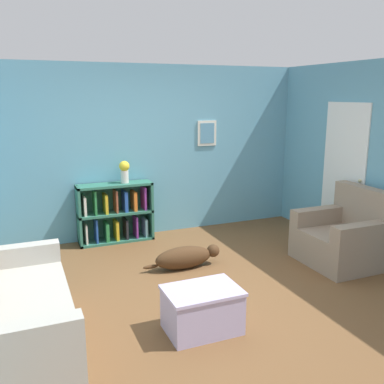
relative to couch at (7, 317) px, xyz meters
name	(u,v)px	position (x,y,z in m)	size (l,w,h in m)	color
ground_plane	(206,290)	(2.03, 0.46, -0.33)	(14.00, 14.00, 0.00)	brown
wall_back	(146,151)	(2.04, 2.71, 0.97)	(5.60, 0.13, 2.60)	#609EB7
couch	(7,317)	(0.00, 0.00, 0.00)	(0.91, 1.79, 0.90)	#ADA89E
bookshelf	(115,213)	(1.48, 2.50, 0.09)	(1.10, 0.32, 0.88)	#2D6B56
recliner_chair	(345,237)	(4.04, 0.51, 0.01)	(0.91, 0.98, 0.98)	gray
coffee_table	(202,308)	(1.65, -0.30, -0.11)	(0.69, 0.49, 0.42)	#ADA3CC
dog	(186,257)	(2.05, 1.12, -0.19)	(1.02, 0.26, 0.29)	#472D19
vase	(124,171)	(1.63, 2.48, 0.73)	(0.15, 0.15, 0.33)	silver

